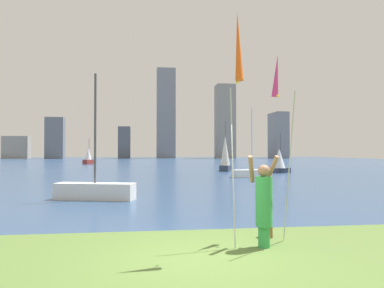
% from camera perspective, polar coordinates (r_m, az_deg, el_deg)
% --- Properties ---
extents(ground, '(120.00, 138.00, 0.12)m').
position_cam_1_polar(ground, '(57.83, -6.74, -3.09)').
color(ground, '#4C662D').
extents(person, '(0.68, 0.50, 1.86)m').
position_cam_1_polar(person, '(7.82, 10.87, -8.64)').
color(person, green).
rests_on(person, ground).
extents(kite_flag_left, '(0.16, 0.83, 4.70)m').
position_cam_1_polar(kite_flag_left, '(7.56, 7.02, 13.75)').
color(kite_flag_left, '#B2B2B7').
rests_on(kite_flag_left, ground).
extents(kite_flag_right, '(0.16, 1.24, 4.13)m').
position_cam_1_polar(kite_flag_right, '(8.89, 12.83, 9.19)').
color(kite_flag_right, '#B2B2B7').
rests_on(kite_flag_right, ground).
extents(bag, '(0.23, 0.19, 0.26)m').
position_cam_1_polar(bag, '(8.84, 11.23, -12.95)').
color(bag, brown).
rests_on(bag, ground).
extents(sailboat_0, '(3.16, 1.51, 5.17)m').
position_cam_1_polar(sailboat_0, '(28.56, 9.12, -4.31)').
color(sailboat_0, white).
rests_on(sailboat_0, ground).
extents(sailboat_2, '(1.54, 2.05, 4.89)m').
position_cam_1_polar(sailboat_2, '(36.92, 5.07, -1.71)').
color(sailboat_2, '#333D51').
rests_on(sailboat_2, ground).
extents(sailboat_3, '(2.19, 1.50, 3.56)m').
position_cam_1_polar(sailboat_3, '(34.79, 13.16, -2.46)').
color(sailboat_3, '#333D51').
rests_on(sailboat_3, ground).
extents(sailboat_4, '(1.75, 2.03, 3.96)m').
position_cam_1_polar(sailboat_4, '(58.92, -15.46, -1.89)').
color(sailboat_4, maroon).
rests_on(sailboat_4, ground).
extents(sailboat_6, '(3.30, 1.67, 5.09)m').
position_cam_1_polar(sailboat_6, '(15.65, -14.56, -6.78)').
color(sailboat_6, silver).
rests_on(sailboat_6, ground).
extents(skyline_tower_0, '(6.67, 3.32, 6.01)m').
position_cam_1_polar(skyline_tower_0, '(111.11, -25.17, -0.46)').
color(skyline_tower_0, gray).
rests_on(skyline_tower_0, ground).
extents(skyline_tower_1, '(4.67, 3.31, 10.86)m').
position_cam_1_polar(skyline_tower_1, '(104.89, -20.12, 0.86)').
color(skyline_tower_1, slate).
rests_on(skyline_tower_1, ground).
extents(skyline_tower_2, '(3.19, 5.00, 8.65)m').
position_cam_1_polar(skyline_tower_2, '(104.44, -10.26, 0.21)').
color(skyline_tower_2, '#565B66').
rests_on(skyline_tower_2, ground).
extents(skyline_tower_3, '(5.22, 4.29, 25.59)m').
position_cam_1_polar(skyline_tower_3, '(107.95, -3.99, 4.66)').
color(skyline_tower_3, gray).
rests_on(skyline_tower_3, ground).
extents(skyline_tower_4, '(5.17, 5.03, 20.64)m').
position_cam_1_polar(skyline_tower_4, '(105.96, 5.04, 3.42)').
color(skyline_tower_4, gray).
rests_on(skyline_tower_4, ground).
extents(skyline_tower_5, '(3.59, 7.95, 12.94)m').
position_cam_1_polar(skyline_tower_5, '(109.62, 13.00, 1.28)').
color(skyline_tower_5, gray).
rests_on(skyline_tower_5, ground).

